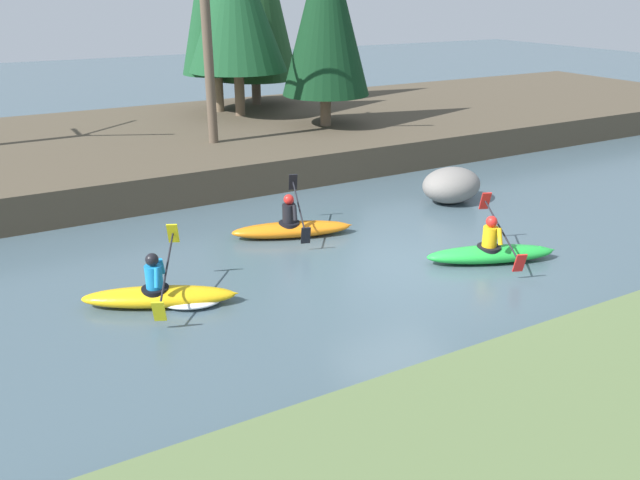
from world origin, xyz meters
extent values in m
plane|color=#425660|center=(0.00, 0.00, 0.00)|extent=(90.00, 90.00, 0.00)
cube|color=#4C4233|center=(0.00, 10.78, 0.46)|extent=(44.00, 10.35, 0.92)
cylinder|color=#7A664C|center=(0.99, 13.36, 1.61)|extent=(0.36, 0.36, 1.39)
cylinder|color=brown|center=(1.38, 12.21, 1.71)|extent=(0.36, 0.36, 1.58)
cone|color=#194C28|center=(1.38, 12.21, 4.84)|extent=(3.48, 3.48, 4.68)
cylinder|color=brown|center=(2.80, 14.03, 1.43)|extent=(0.36, 0.36, 1.02)
cylinder|color=brown|center=(3.24, 9.14, 1.44)|extent=(0.36, 0.36, 1.03)
cone|color=#0F3319|center=(3.24, 9.14, 4.59)|extent=(2.89, 2.89, 5.27)
cylinder|color=brown|center=(-0.97, 8.55, 3.13)|extent=(0.28, 0.28, 4.41)
ellipsoid|color=green|center=(1.67, -0.65, 0.17)|extent=(2.74, 1.52, 0.34)
cone|color=green|center=(2.83, -1.10, 0.19)|extent=(0.40, 0.31, 0.20)
cylinder|color=black|center=(1.62, -0.64, 0.31)|extent=(0.62, 0.62, 0.08)
cylinder|color=yellow|center=(1.62, -0.64, 0.56)|extent=(0.39, 0.39, 0.42)
sphere|color=red|center=(1.62, -0.64, 0.89)|extent=(0.30, 0.30, 0.23)
cylinder|color=yellow|center=(1.80, -0.45, 0.65)|extent=(0.16, 0.24, 0.35)
cylinder|color=yellow|center=(1.63, -0.90, 0.65)|extent=(0.16, 0.24, 0.35)
cylinder|color=black|center=(1.83, -0.72, 0.69)|extent=(0.72, 1.80, 0.65)
cube|color=red|center=(2.17, 0.17, 1.00)|extent=(0.24, 0.22, 0.41)
cube|color=red|center=(1.50, -1.61, 0.38)|extent=(0.24, 0.22, 0.41)
ellipsoid|color=orange|center=(-1.30, 2.58, 0.17)|extent=(2.75, 1.43, 0.34)
cone|color=orange|center=(-0.12, 2.18, 0.19)|extent=(0.40, 0.30, 0.20)
cylinder|color=black|center=(-1.35, 2.59, 0.31)|extent=(0.61, 0.61, 0.08)
cylinder|color=black|center=(-1.35, 2.59, 0.56)|extent=(0.38, 0.38, 0.42)
sphere|color=red|center=(-1.35, 2.59, 0.89)|extent=(0.29, 0.29, 0.23)
cylinder|color=black|center=(-1.18, 2.79, 0.65)|extent=(0.16, 0.24, 0.35)
cylinder|color=black|center=(-1.33, 2.33, 0.65)|extent=(0.16, 0.24, 0.35)
cylinder|color=black|center=(-1.13, 2.52, 0.69)|extent=(0.64, 1.83, 0.65)
cube|color=black|center=(-0.83, 3.42, 1.00)|extent=(0.24, 0.21, 0.41)
cube|color=black|center=(-1.43, 1.62, 0.38)|extent=(0.24, 0.21, 0.41)
ellipsoid|color=yellow|center=(-4.83, 0.73, 0.17)|extent=(2.70, 1.67, 0.34)
cone|color=yellow|center=(-3.71, 0.21, 0.19)|extent=(0.40, 0.33, 0.20)
cylinder|color=black|center=(-4.88, 0.75, 0.31)|extent=(0.64, 0.64, 0.08)
cylinder|color=#1984CC|center=(-4.88, 0.75, 0.56)|extent=(0.40, 0.40, 0.42)
sphere|color=black|center=(-4.88, 0.75, 0.89)|extent=(0.30, 0.30, 0.23)
cylinder|color=#1984CC|center=(-4.69, 0.92, 0.65)|extent=(0.18, 0.24, 0.35)
cylinder|color=#1984CC|center=(-4.89, 0.49, 0.65)|extent=(0.18, 0.24, 0.35)
cylinder|color=black|center=(-4.67, 0.65, 0.69)|extent=(0.83, 1.75, 0.65)
cube|color=yellow|center=(-4.28, 1.52, 1.00)|extent=(0.25, 0.23, 0.41)
cube|color=yellow|center=(-5.07, -0.21, 0.38)|extent=(0.25, 0.23, 0.41)
ellipsoid|color=white|center=(-4.33, 0.50, 0.09)|extent=(1.29, 1.09, 0.18)
ellipsoid|color=gray|center=(3.48, 2.80, 0.46)|extent=(1.63, 1.27, 0.92)
camera|label=1|loc=(-7.05, -9.30, 5.25)|focal=35.00mm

